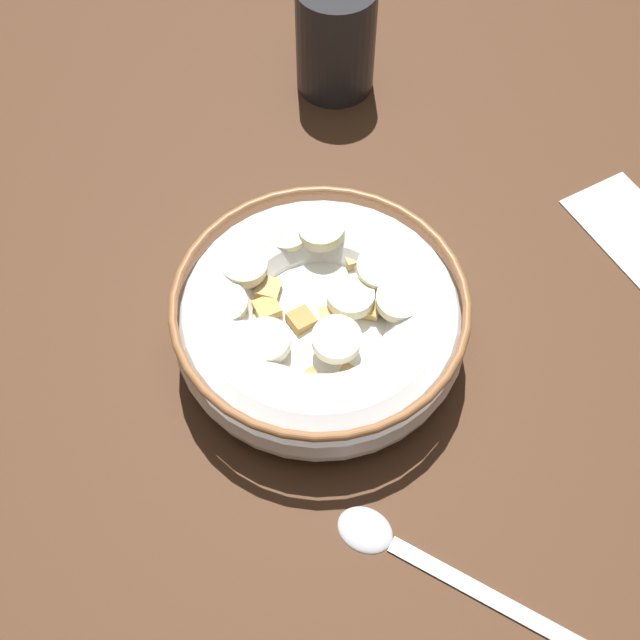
# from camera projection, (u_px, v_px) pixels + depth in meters

# --- Properties ---
(ground_plane) EXTENTS (1.00, 1.00, 0.02)m
(ground_plane) POSITION_uv_depth(u_px,v_px,m) (320.00, 350.00, 0.57)
(ground_plane) COLOR #472B19
(cereal_bowl) EXTENTS (0.20, 0.20, 0.06)m
(cereal_bowl) POSITION_uv_depth(u_px,v_px,m) (320.00, 320.00, 0.54)
(cereal_bowl) COLOR white
(cereal_bowl) RESTS_ON ground_plane
(spoon) EXTENTS (0.14, 0.12, 0.01)m
(spoon) POSITION_uv_depth(u_px,v_px,m) (410.00, 553.00, 0.48)
(spoon) COLOR #B7B7BC
(spoon) RESTS_ON ground_plane
(coffee_mug) EXTENTS (0.10, 0.07, 0.09)m
(coffee_mug) POSITION_uv_depth(u_px,v_px,m) (335.00, 36.00, 0.67)
(coffee_mug) COLOR #262628
(coffee_mug) RESTS_ON ground_plane
(folded_napkin) EXTENTS (0.11, 0.08, 0.00)m
(folded_napkin) POSITION_uv_depth(u_px,v_px,m) (636.00, 232.00, 0.62)
(folded_napkin) COLOR white
(folded_napkin) RESTS_ON ground_plane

